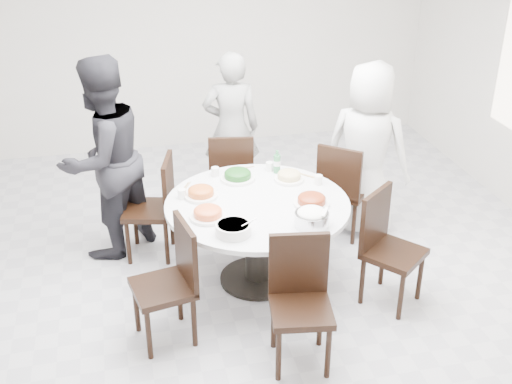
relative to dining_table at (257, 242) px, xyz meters
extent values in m
cube|color=#BCBCC1|center=(-0.14, 0.15, -0.38)|extent=(6.00, 6.00, 0.01)
cube|color=silver|center=(-0.14, 3.15, 1.02)|extent=(6.00, 0.01, 2.80)
cylinder|color=white|center=(0.00, 0.00, 0.00)|extent=(1.50, 1.50, 0.75)
cube|color=black|center=(0.98, 0.61, 0.10)|extent=(0.59, 0.59, 0.95)
cube|color=black|center=(0.00, 1.11, 0.10)|extent=(0.48, 0.48, 0.95)
cube|color=black|center=(-0.85, 0.62, 0.10)|extent=(0.51, 0.51, 0.95)
cube|color=black|center=(-0.84, -0.59, 0.10)|extent=(0.49, 0.49, 0.95)
cube|color=black|center=(0.06, -1.06, 0.10)|extent=(0.48, 0.48, 0.95)
cube|color=black|center=(0.98, -0.53, 0.10)|extent=(0.59, 0.59, 0.95)
imported|color=silver|center=(1.19, 0.63, 0.46)|extent=(0.96, 0.93, 1.66)
imported|color=black|center=(0.09, 1.55, 0.42)|extent=(0.62, 0.45, 1.59)
imported|color=black|center=(-1.19, 0.80, 0.53)|extent=(1.12, 1.09, 1.81)
cylinder|color=white|center=(-0.07, 0.45, 0.41)|extent=(0.30, 0.30, 0.08)
cylinder|color=white|center=(0.36, 0.33, 0.41)|extent=(0.26, 0.26, 0.07)
cylinder|color=white|center=(-0.43, 0.20, 0.41)|extent=(0.27, 0.27, 0.07)
cylinder|color=white|center=(0.41, -0.14, 0.41)|extent=(0.29, 0.29, 0.07)
cylinder|color=white|center=(-0.43, -0.16, 0.41)|extent=(0.28, 0.28, 0.07)
cylinder|color=silver|center=(0.31, -0.46, 0.43)|extent=(0.26, 0.26, 0.11)
cylinder|color=white|center=(-0.29, -0.44, 0.42)|extent=(0.27, 0.27, 0.08)
cylinder|color=#327D47|center=(0.30, 0.51, 0.48)|extent=(0.06, 0.06, 0.21)
cylinder|color=white|center=(0.02, 0.62, 0.42)|extent=(0.07, 0.07, 0.08)
camera|label=1|loc=(-1.04, -4.45, 2.80)|focal=45.00mm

